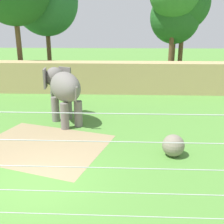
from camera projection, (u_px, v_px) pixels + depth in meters
ground_plane at (38, 181)px, 9.27m from camera, size 120.00×120.00×0.00m
dirt_patch at (42, 146)px, 12.04m from camera, size 6.54×5.82×0.01m
embankment_wall at (88, 77)px, 21.63m from camera, size 36.00×1.80×2.42m
elephant at (63, 88)px, 14.48m from camera, size 2.88×3.50×2.89m
enrichment_ball at (173, 145)px, 10.99m from camera, size 0.91×0.91×0.91m
tree_far_left at (175, 17)px, 25.69m from camera, size 4.72×4.72×8.41m
tree_behind_wall at (46, 1)px, 26.13m from camera, size 6.28×6.28×10.73m
tree_far_right at (184, 3)px, 25.29m from camera, size 4.83×4.83×9.75m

